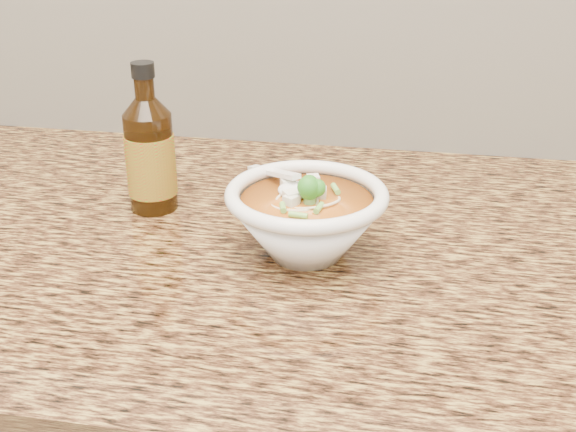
# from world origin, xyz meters

# --- Properties ---
(counter_slab) EXTENTS (4.00, 0.68, 0.04)m
(counter_slab) POSITION_xyz_m (0.00, 1.68, 0.88)
(counter_slab) COLOR #A6843C
(counter_slab) RESTS_ON cabinet
(soup_bowl) EXTENTS (0.17, 0.17, 0.10)m
(soup_bowl) POSITION_xyz_m (0.02, 1.63, 0.94)
(soup_bowl) COLOR white
(soup_bowl) RESTS_ON counter_slab
(hot_sauce_bottle) EXTENTS (0.08, 0.08, 0.18)m
(hot_sauce_bottle) POSITION_xyz_m (-0.18, 1.72, 0.97)
(hot_sauce_bottle) COLOR black
(hot_sauce_bottle) RESTS_ON counter_slab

